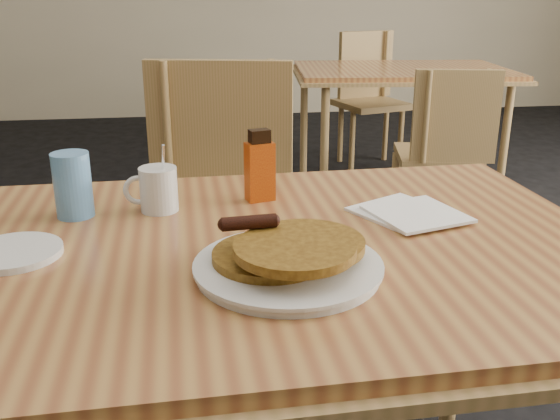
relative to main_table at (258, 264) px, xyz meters
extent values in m
cube|color=#A9753C|center=(0.00, 0.00, 0.02)|extent=(1.31, 0.89, 0.04)
cube|color=#A8824F|center=(0.00, 0.00, 0.00)|extent=(1.35, 0.93, 0.02)
cylinder|color=#A8824F|center=(0.56, 0.35, -0.36)|extent=(0.04, 0.04, 0.71)
cube|color=#A9753C|center=(1.07, 2.39, 0.02)|extent=(1.23, 0.88, 0.04)
cube|color=#A8824F|center=(1.07, 2.39, 0.00)|extent=(1.27, 0.92, 0.02)
cylinder|color=#A8824F|center=(0.57, 2.09, -0.36)|extent=(0.04, 0.04, 0.71)
cylinder|color=#A8824F|center=(1.57, 2.70, -0.36)|extent=(0.04, 0.04, 0.71)
cube|color=#A8824F|center=(-0.03, 0.65, -0.24)|extent=(0.52, 0.52, 0.04)
cube|color=#A8824F|center=(-0.03, 0.85, 0.03)|extent=(0.44, 0.13, 0.48)
cylinder|color=#A8824F|center=(-0.20, 0.47, -0.48)|extent=(0.04, 0.04, 0.45)
cylinder|color=#A8824F|center=(0.15, 0.83, -0.48)|extent=(0.04, 0.04, 0.45)
cube|color=#A8824F|center=(1.08, 3.02, -0.28)|extent=(0.50, 0.50, 0.04)
cube|color=#A8824F|center=(1.08, 3.20, -0.04)|extent=(0.40, 0.15, 0.44)
cylinder|color=#A8824F|center=(0.92, 2.86, -0.50)|extent=(0.04, 0.04, 0.41)
cylinder|color=#A8824F|center=(1.24, 3.18, -0.50)|extent=(0.04, 0.04, 0.41)
cube|color=#A8824F|center=(1.06, 1.77, -0.30)|extent=(0.45, 0.45, 0.04)
cube|color=#A8824F|center=(1.06, 1.60, -0.08)|extent=(0.38, 0.12, 0.41)
cylinder|color=#A8824F|center=(0.90, 1.62, -0.52)|extent=(0.04, 0.04, 0.39)
cylinder|color=#A8824F|center=(1.21, 1.92, -0.52)|extent=(0.04, 0.04, 0.39)
cylinder|color=silver|center=(0.03, -0.13, 0.05)|extent=(0.29, 0.29, 0.02)
cylinder|color=silver|center=(0.03, -0.13, 0.06)|extent=(0.30, 0.30, 0.01)
cylinder|color=olive|center=(0.01, -0.11, 0.07)|extent=(0.19, 0.19, 0.01)
cylinder|color=olive|center=(0.07, -0.11, 0.08)|extent=(0.19, 0.19, 0.01)
cylinder|color=olive|center=(0.04, -0.16, 0.10)|extent=(0.19, 0.19, 0.01)
cylinder|color=#331108|center=(-0.02, -0.09, 0.11)|extent=(0.09, 0.03, 0.02)
cylinder|color=silver|center=(-0.18, 0.20, 0.08)|extent=(0.08, 0.08, 0.09)
torus|color=silver|center=(-0.22, 0.20, 0.08)|extent=(0.06, 0.01, 0.06)
cylinder|color=black|center=(-0.18, 0.20, 0.12)|extent=(0.07, 0.07, 0.01)
cylinder|color=silver|center=(-0.17, 0.20, 0.12)|extent=(0.02, 0.05, 0.13)
cube|color=maroon|center=(0.03, 0.24, 0.10)|extent=(0.07, 0.05, 0.13)
cube|color=black|center=(0.03, 0.24, 0.18)|extent=(0.05, 0.04, 0.03)
cube|color=white|center=(0.30, 0.11, 0.04)|extent=(0.22, 0.22, 0.01)
cube|color=white|center=(0.32, 0.08, 0.05)|extent=(0.20, 0.20, 0.01)
cylinder|color=#5A95D3|center=(-0.34, 0.19, 0.10)|extent=(0.08, 0.08, 0.13)
cylinder|color=silver|center=(-0.42, 0.00, 0.05)|extent=(0.21, 0.21, 0.01)
camera|label=1|loc=(-0.10, -1.02, 0.47)|focal=40.00mm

